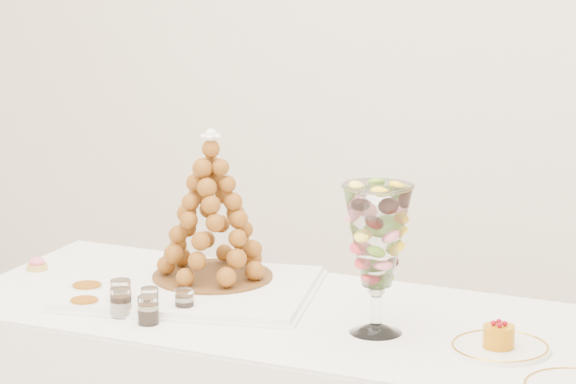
% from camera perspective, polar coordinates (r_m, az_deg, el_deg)
% --- Properties ---
extents(lace_tray, '(0.72, 0.60, 0.02)m').
position_cam_1_polar(lace_tray, '(3.68, -4.14, -4.04)').
color(lace_tray, white).
rests_on(lace_tray, buffet_table).
extents(macaron_vase, '(0.17, 0.17, 0.37)m').
position_cam_1_polar(macaron_vase, '(3.30, 3.75, -1.92)').
color(macaron_vase, white).
rests_on(macaron_vase, buffet_table).
extents(cake_plate, '(0.24, 0.24, 0.01)m').
position_cam_1_polar(cake_plate, '(3.28, 8.86, -6.46)').
color(cake_plate, white).
rests_on(cake_plate, buffet_table).
extents(pink_tart, '(0.06, 0.06, 0.04)m').
position_cam_1_polar(pink_tart, '(3.94, -10.45, -3.00)').
color(pink_tart, tan).
rests_on(pink_tart, buffet_table).
extents(verrine_a, '(0.06, 0.06, 0.07)m').
position_cam_1_polar(verrine_a, '(3.58, -7.01, -4.22)').
color(verrine_a, white).
rests_on(verrine_a, buffet_table).
extents(verrine_b, '(0.05, 0.05, 0.06)m').
position_cam_1_polar(verrine_b, '(3.53, -5.80, -4.50)').
color(verrine_b, white).
rests_on(verrine_b, buffet_table).
extents(verrine_c, '(0.06, 0.06, 0.07)m').
position_cam_1_polar(verrine_c, '(3.50, -4.36, -4.59)').
color(verrine_c, white).
rests_on(verrine_c, buffet_table).
extents(verrine_d, '(0.06, 0.06, 0.07)m').
position_cam_1_polar(verrine_d, '(3.50, -7.01, -4.61)').
color(verrine_d, white).
rests_on(verrine_d, buffet_table).
extents(verrine_e, '(0.06, 0.06, 0.07)m').
position_cam_1_polar(verrine_e, '(3.43, -5.87, -4.94)').
color(verrine_e, white).
rests_on(verrine_e, buffet_table).
extents(ramekin_back, '(0.09, 0.09, 0.03)m').
position_cam_1_polar(ramekin_back, '(3.69, -8.41, -4.10)').
color(ramekin_back, white).
rests_on(ramekin_back, buffet_table).
extents(ramekin_front, '(0.08, 0.08, 0.03)m').
position_cam_1_polar(ramekin_front, '(3.57, -8.51, -4.71)').
color(ramekin_front, white).
rests_on(ramekin_front, buffet_table).
extents(croquembouche, '(0.33, 0.33, 0.41)m').
position_cam_1_polar(croquembouche, '(3.69, -3.21, -0.60)').
color(croquembouche, brown).
rests_on(croquembouche, lace_tray).
extents(mousse_cake, '(0.08, 0.08, 0.07)m').
position_cam_1_polar(mousse_cake, '(3.26, 8.81, -5.97)').
color(mousse_cake, '#C67809').
rests_on(mousse_cake, cake_plate).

